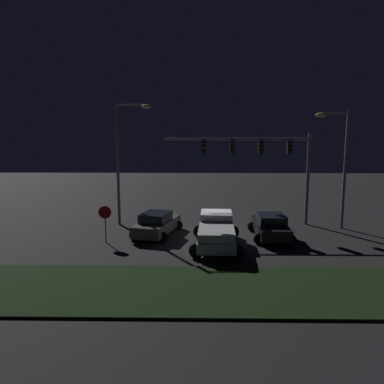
{
  "coord_description": "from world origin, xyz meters",
  "views": [
    {
      "loc": [
        -1.12,
        -22.07,
        6.28
      ],
      "look_at": [
        -1.5,
        0.64,
        2.76
      ],
      "focal_mm": 33.64,
      "sensor_mm": 36.0,
      "label": 1
    }
  ],
  "objects": [
    {
      "name": "ground_plane",
      "position": [
        0.0,
        0.0,
        0.0
      ],
      "size": [
        80.0,
        80.0,
        0.0
      ],
      "primitive_type": "plane",
      "color": "black"
    },
    {
      "name": "grass_median",
      "position": [
        0.0,
        -8.01,
        0.05
      ],
      "size": [
        24.17,
        5.02,
        0.1
      ],
      "primitive_type": "cube",
      "color": "black",
      "rests_on": "ground_plane"
    },
    {
      "name": "pickup_truck",
      "position": [
        -0.06,
        -1.99,
        1.0
      ],
      "size": [
        3.04,
        5.49,
        1.8
      ],
      "rotation": [
        0.0,
        0.0,
        1.52
      ],
      "color": "#B7B7BC",
      "rests_on": "ground_plane"
    },
    {
      "name": "car_sedan",
      "position": [
        -3.74,
        0.3,
        0.74
      ],
      "size": [
        3.18,
        4.71,
        1.51
      ],
      "rotation": [
        0.0,
        0.0,
        1.32
      ],
      "color": "#514C47",
      "rests_on": "ground_plane"
    },
    {
      "name": "car_sedan_far",
      "position": [
        3.42,
        -0.17,
        0.74
      ],
      "size": [
        2.52,
        4.43,
        1.51
      ],
      "rotation": [
        0.0,
        0.0,
        1.56
      ],
      "color": "black",
      "rests_on": "ground_plane"
    },
    {
      "name": "traffic_signal_gantry",
      "position": [
        3.31,
        3.35,
        5.03
      ],
      "size": [
        10.32,
        0.56,
        6.5
      ],
      "color": "slate",
      "rests_on": "ground_plane"
    },
    {
      "name": "street_lamp_left",
      "position": [
        -6.28,
        3.1,
        5.35
      ],
      "size": [
        2.53,
        0.44,
        8.56
      ],
      "color": "slate",
      "rests_on": "ground_plane"
    },
    {
      "name": "street_lamp_right",
      "position": [
        8.36,
        2.27,
        4.98
      ],
      "size": [
        2.28,
        0.44,
        7.93
      ],
      "color": "slate",
      "rests_on": "ground_plane"
    },
    {
      "name": "stop_sign",
      "position": [
        -6.61,
        -1.4,
        1.56
      ],
      "size": [
        0.76,
        0.08,
        2.23
      ],
      "color": "slate",
      "rests_on": "ground_plane"
    }
  ]
}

